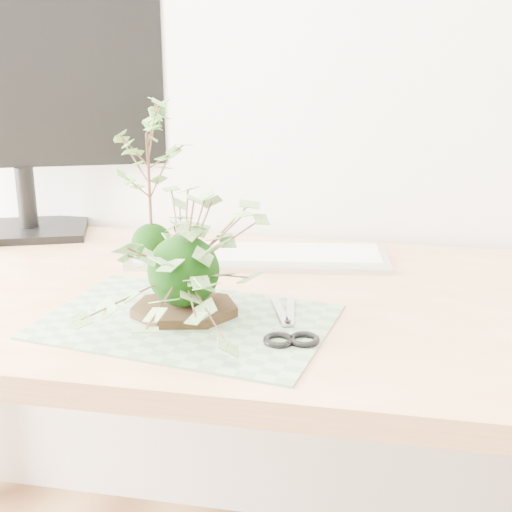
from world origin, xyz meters
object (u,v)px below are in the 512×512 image
keyboard (258,256)px  monitor (18,90)px  maple_kokedama (147,144)px  desk (210,338)px  ivy_kokedama (182,238)px

keyboard → monitor: bearing=161.3°
maple_kokedama → monitor: bearing=155.4°
desk → maple_kokedama: 0.37m
desk → keyboard: (0.05, 0.18, 0.10)m
desk → keyboard: 0.21m
ivy_kokedama → maple_kokedama: (-0.13, 0.24, 0.10)m
maple_kokedama → keyboard: (0.20, 0.06, -0.22)m
keyboard → monitor: monitor is taller
desk → ivy_kokedama: bearing=-95.6°
maple_kokedama → desk: bearing=-41.1°
ivy_kokedama → monitor: size_ratio=0.58×
ivy_kokedama → monitor: monitor is taller
desk → keyboard: size_ratio=3.09×
ivy_kokedama → monitor: (-0.46, 0.39, 0.18)m
desk → ivy_kokedama: 0.24m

